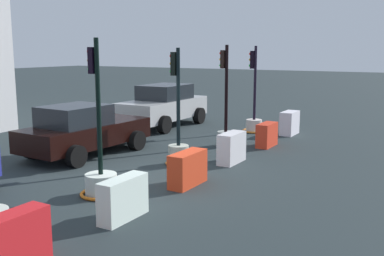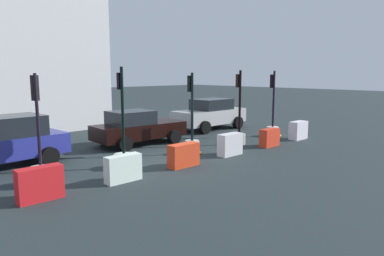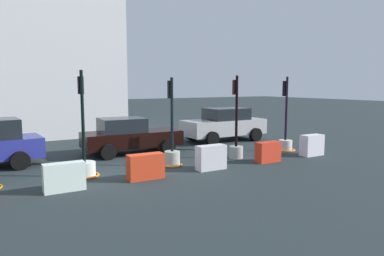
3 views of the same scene
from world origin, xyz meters
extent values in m
plane|color=#252F31|center=(0.00, 0.00, 0.00)|extent=(120.00, 120.00, 0.00)
cylinder|color=silver|center=(-4.40, 0.20, 0.27)|extent=(0.67, 0.67, 0.54)
cylinder|color=black|center=(-4.40, 0.20, 1.87)|extent=(0.09, 0.09, 2.67)
cube|color=black|center=(-4.38, 0.31, 2.79)|extent=(0.20, 0.17, 0.71)
sphere|color=red|center=(-4.36, 0.40, 3.03)|extent=(0.11, 0.11, 0.11)
sphere|color=orange|center=(-4.36, 0.40, 2.79)|extent=(0.11, 0.11, 0.11)
sphere|color=green|center=(-4.36, 0.40, 2.56)|extent=(0.11, 0.11, 0.11)
torus|color=orange|center=(-4.40, 0.20, 0.03)|extent=(0.87, 0.87, 0.05)
cylinder|color=silver|center=(-1.61, 0.18, 0.24)|extent=(0.70, 0.70, 0.48)
cylinder|color=black|center=(-1.61, 0.18, 1.95)|extent=(0.10, 0.10, 2.93)
cube|color=black|center=(-1.61, 0.30, 2.94)|extent=(0.16, 0.13, 0.56)
sphere|color=red|center=(-1.61, 0.38, 3.13)|extent=(0.11, 0.11, 0.11)
sphere|color=orange|center=(-1.61, 0.38, 2.94)|extent=(0.11, 0.11, 0.11)
sphere|color=green|center=(-1.61, 0.38, 2.75)|extent=(0.11, 0.11, 0.11)
torus|color=orange|center=(-1.61, 0.18, 0.04)|extent=(0.94, 0.94, 0.07)
cylinder|color=#ADB2A1|center=(1.55, 0.13, 0.27)|extent=(0.57, 0.57, 0.54)
cylinder|color=black|center=(1.55, 0.13, 1.88)|extent=(0.11, 0.11, 2.68)
cube|color=black|center=(1.55, 0.25, 2.79)|extent=(0.15, 0.15, 0.63)
sphere|color=red|center=(1.55, 0.34, 3.00)|extent=(0.10, 0.10, 0.10)
sphere|color=orange|center=(1.55, 0.34, 2.79)|extent=(0.10, 0.10, 0.10)
sphere|color=green|center=(1.55, 0.34, 2.58)|extent=(0.10, 0.10, 0.10)
torus|color=orange|center=(1.55, 0.13, 0.04)|extent=(0.75, 0.75, 0.07)
cylinder|color=#AAB1A8|center=(4.42, 0.05, 0.24)|extent=(0.56, 0.56, 0.48)
cylinder|color=black|center=(4.42, 0.05, 1.90)|extent=(0.11, 0.11, 2.84)
cube|color=black|center=(4.41, 0.17, 2.86)|extent=(0.16, 0.15, 0.59)
sphere|color=red|center=(4.40, 0.25, 3.05)|extent=(0.09, 0.09, 0.09)
sphere|color=orange|center=(4.40, 0.25, 2.86)|extent=(0.09, 0.09, 0.09)
sphere|color=green|center=(4.40, 0.25, 2.66)|extent=(0.09, 0.09, 0.09)
cylinder|color=silver|center=(7.35, 0.23, 0.24)|extent=(0.61, 0.61, 0.48)
cylinder|color=black|center=(7.35, 0.23, 1.90)|extent=(0.10, 0.10, 2.83)
cube|color=black|center=(7.36, 0.35, 2.79)|extent=(0.19, 0.17, 0.67)
sphere|color=red|center=(7.37, 0.45, 3.01)|extent=(0.11, 0.11, 0.11)
sphere|color=orange|center=(7.37, 0.45, 2.79)|extent=(0.11, 0.11, 0.11)
sphere|color=green|center=(7.37, 0.45, 2.57)|extent=(0.11, 0.11, 0.11)
torus|color=orange|center=(7.35, 0.23, 0.04)|extent=(0.91, 0.91, 0.08)
cube|color=red|center=(-4.91, -1.05, 0.44)|extent=(1.13, 0.39, 0.87)
cube|color=white|center=(-2.50, -1.14, 0.40)|extent=(1.12, 0.37, 0.81)
cube|color=red|center=(-0.03, -1.10, 0.40)|extent=(1.16, 0.44, 0.80)
cube|color=silver|center=(2.45, -1.08, 0.43)|extent=(1.07, 0.44, 0.86)
cube|color=red|center=(5.02, -1.17, 0.39)|extent=(0.99, 0.42, 0.78)
cube|color=white|center=(7.50, -1.14, 0.44)|extent=(1.00, 0.48, 0.88)
cube|color=black|center=(-4.20, 3.18, 1.40)|extent=(2.08, 1.63, 0.69)
cylinder|color=black|center=(-3.30, 2.30, 0.32)|extent=(0.66, 0.31, 0.65)
cylinder|color=black|center=(-3.40, 4.15, 0.32)|extent=(0.66, 0.31, 0.65)
cube|color=#ADAEAE|center=(6.67, 4.02, 0.74)|extent=(4.45, 1.80, 0.78)
cube|color=black|center=(6.83, 4.03, 1.43)|extent=(2.14, 1.58, 0.60)
cylinder|color=black|center=(5.30, 3.07, 0.35)|extent=(0.69, 0.28, 0.69)
cylinder|color=black|center=(5.29, 4.97, 0.35)|extent=(0.69, 0.28, 0.69)
cylinder|color=black|center=(8.06, 3.08, 0.35)|extent=(0.69, 0.28, 0.69)
cylinder|color=black|center=(8.05, 4.98, 0.35)|extent=(0.69, 0.28, 0.69)
cube|color=black|center=(1.21, 3.22, 0.63)|extent=(4.25, 1.90, 0.64)
cube|color=black|center=(0.77, 3.24, 1.25)|extent=(1.91, 1.58, 0.59)
cylinder|color=black|center=(2.54, 4.06, 0.31)|extent=(0.63, 0.31, 0.62)
cylinder|color=black|center=(2.45, 2.25, 0.31)|extent=(0.63, 0.31, 0.62)
cylinder|color=black|center=(-0.04, 4.18, 0.31)|extent=(0.63, 0.31, 0.62)
cylinder|color=black|center=(-0.13, 2.38, 0.31)|extent=(0.63, 0.31, 0.62)
camera|label=1|loc=(-8.88, -6.30, 3.16)|focal=42.14mm
camera|label=2|loc=(-8.20, -10.05, 3.22)|focal=33.69mm
camera|label=3|loc=(-4.43, -11.34, 2.95)|focal=33.61mm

